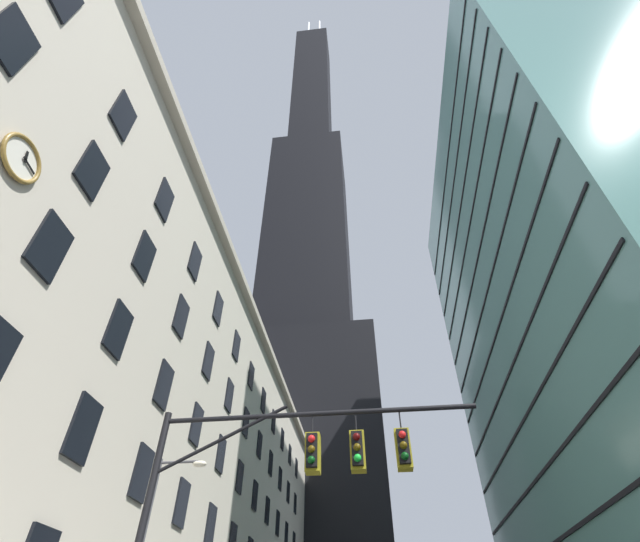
% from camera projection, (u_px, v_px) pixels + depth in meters
% --- Properties ---
extents(station_building, '(17.56, 71.66, 26.83)m').
position_uv_depth(station_building, '(145.00, 475.00, 36.32)').
color(station_building, beige).
rests_on(station_building, ground).
extents(dark_skyscraper, '(28.94, 28.94, 234.87)m').
position_uv_depth(dark_skyscraper, '(308.00, 286.00, 106.92)').
color(dark_skyscraper, black).
rests_on(dark_skyscraper, ground).
extents(glass_office_midrise, '(15.53, 40.73, 54.69)m').
position_uv_depth(glass_office_midrise, '(573.00, 297.00, 41.29)').
color(glass_office_midrise, slate).
rests_on(glass_office_midrise, ground).
extents(traffic_signal_mast, '(9.12, 0.63, 7.48)m').
position_uv_depth(traffic_signal_mast, '(295.00, 477.00, 11.77)').
color(traffic_signal_mast, black).
rests_on(traffic_signal_mast, sidewalk_left).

